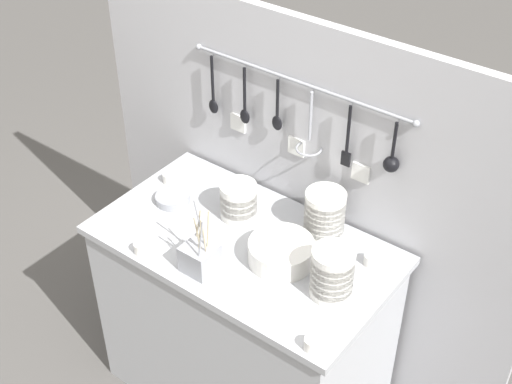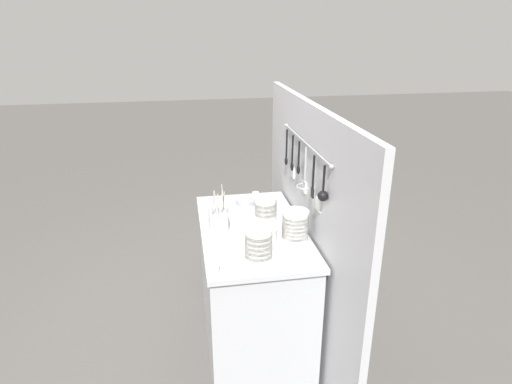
{
  "view_description": "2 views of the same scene",
  "coord_description": "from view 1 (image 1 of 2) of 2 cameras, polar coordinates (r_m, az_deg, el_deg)",
  "views": [
    {
      "loc": [
        1.22,
        -1.53,
        2.57
      ],
      "look_at": [
        0.03,
        0.03,
        1.07
      ],
      "focal_mm": 50.0,
      "sensor_mm": 36.0,
      "label": 1
    },
    {
      "loc": [
        2.33,
        -0.38,
        2.02
      ],
      "look_at": [
        0.06,
        0.01,
        1.11
      ],
      "focal_mm": 30.0,
      "sensor_mm": 36.0,
      "label": 2
    }
  ],
  "objects": [
    {
      "name": "back_wall",
      "position": [
        2.85,
        3.33,
        -1.05
      ],
      "size": [
        1.91,
        0.11,
        1.6
      ],
      "color": "#B2B2B7",
      "rests_on": "ground"
    },
    {
      "name": "bowl_stack_nested_right",
      "position": [
        2.36,
        6.12,
        -6.45
      ],
      "size": [
        0.14,
        0.14,
        0.19
      ],
      "color": "silver",
      "rests_on": "counter"
    },
    {
      "name": "bowl_stack_tall_left",
      "position": [
        2.68,
        -1.41,
        -0.7
      ],
      "size": [
        0.14,
        0.14,
        0.15
      ],
      "color": "silver",
      "rests_on": "counter"
    },
    {
      "name": "cup_mid_row",
      "position": [
        2.54,
        9.15,
        -5.35
      ],
      "size": [
        0.05,
        0.05,
        0.04
      ],
      "color": "silver",
      "rests_on": "counter"
    },
    {
      "name": "plate_stack",
      "position": [
        2.51,
        2.01,
        -4.84
      ],
      "size": [
        0.23,
        0.23,
        0.08
      ],
      "color": "silver",
      "rests_on": "counter"
    },
    {
      "name": "cup_beside_plates",
      "position": [
        2.9,
        -6.99,
        1.12
      ],
      "size": [
        0.05,
        0.05,
        0.04
      ],
      "color": "silver",
      "rests_on": "counter"
    },
    {
      "name": "cutlery_caddy",
      "position": [
        2.47,
        -4.51,
        -5.19
      ],
      "size": [
        0.11,
        0.11,
        0.27
      ],
      "color": "#93969E",
      "rests_on": "counter"
    },
    {
      "name": "counter",
      "position": [
        2.9,
        -0.89,
        -10.3
      ],
      "size": [
        1.11,
        0.63,
        0.85
      ],
      "color": "#ADAFB5",
      "rests_on": "ground"
    },
    {
      "name": "cup_centre",
      "position": [
        2.58,
        -9.22,
        -4.45
      ],
      "size": [
        0.05,
        0.05,
        0.04
      ],
      "color": "silver",
      "rests_on": "counter"
    },
    {
      "name": "steel_mixing_bowl",
      "position": [
        2.8,
        -6.68,
        -0.49
      ],
      "size": [
        0.14,
        0.14,
        0.03
      ],
      "color": "#93969E",
      "rests_on": "counter"
    },
    {
      "name": "bowl_stack_wide_centre",
      "position": [
        2.6,
        5.52,
        -1.74
      ],
      "size": [
        0.15,
        0.15,
        0.18
      ],
      "color": "silver",
      "rests_on": "counter"
    },
    {
      "name": "cup_edge_far",
      "position": [
        2.25,
        4.47,
        -12.03
      ],
      "size": [
        0.05,
        0.05,
        0.04
      ],
      "color": "silver",
      "rests_on": "counter"
    }
  ]
}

